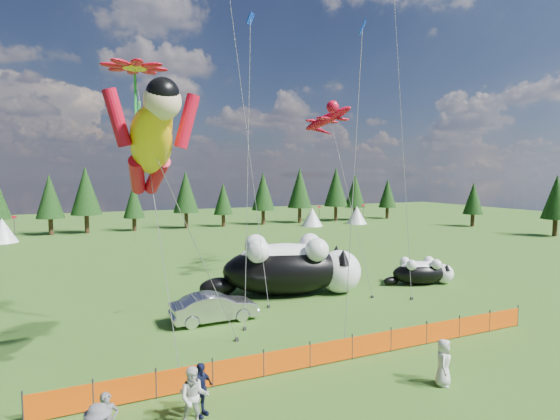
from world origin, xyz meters
name	(u,v)px	position (x,y,z in m)	size (l,w,h in m)	color
ground	(299,338)	(0.00, 0.00, 0.00)	(160.00, 160.00, 0.00)	#143C0A
safety_fence	(332,352)	(0.00, -3.00, 0.50)	(22.06, 0.06, 1.10)	#262626
tree_line	(157,201)	(0.00, 45.00, 4.00)	(90.00, 4.00, 8.00)	black
festival_tents	(243,220)	(11.00, 40.00, 1.40)	(50.00, 3.20, 2.80)	white
cat_large	(291,267)	(2.94, 7.14, 1.81)	(10.32, 5.80, 3.81)	black
cat_small	(423,272)	(12.59, 5.73, 0.90)	(5.12, 2.83, 1.89)	black
car	(214,307)	(-3.02, 4.00, 0.75)	(1.60, 4.58, 1.51)	silver
spectator_b	(194,398)	(-6.19, -5.27, 0.95)	(0.93, 0.55, 1.91)	silver
spectator_c	(200,390)	(-5.86, -4.69, 0.88)	(1.03, 0.53, 1.75)	#131836
spectator_e	(443,362)	(2.80, -6.28, 0.87)	(0.85, 0.55, 1.73)	silver
superhero_kite	(151,143)	(-6.71, -0.96, 8.94)	(6.61, 5.66, 11.73)	#EFB30C
gecko_kite	(328,119)	(7.93, 11.20, 11.99)	(5.53, 10.31, 13.97)	red
flower_kite	(135,71)	(-6.92, 1.98, 12.18)	(3.26, 6.66, 13.19)	red
diamond_kite_a	(250,38)	(-0.02, 6.48, 15.69)	(2.61, 5.19, 17.81)	#0B31B1
diamond_kite_c	(361,47)	(3.27, -0.01, 13.85)	(3.13, 3.49, 15.62)	#0B31B1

